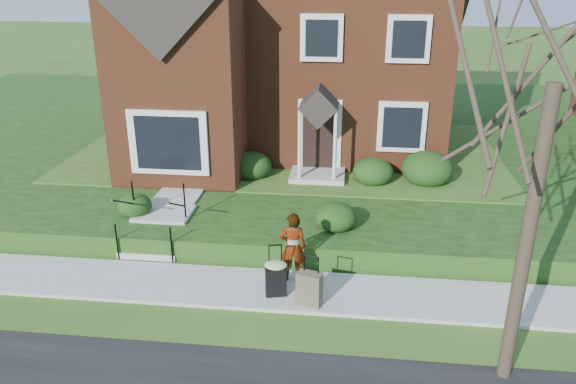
# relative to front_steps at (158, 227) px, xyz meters

# --- Properties ---
(ground) EXTENTS (120.00, 120.00, 0.00)m
(ground) POSITION_rel_front_steps_xyz_m (2.50, -1.84, -0.47)
(ground) COLOR #2D5119
(ground) RESTS_ON ground
(sidewalk) EXTENTS (60.00, 1.60, 0.08)m
(sidewalk) POSITION_rel_front_steps_xyz_m (2.50, -1.84, -0.43)
(sidewalk) COLOR #9E9B93
(sidewalk) RESTS_ON ground
(terrace) EXTENTS (44.00, 20.00, 0.60)m
(terrace) POSITION_rel_front_steps_xyz_m (6.50, 9.06, -0.17)
(terrace) COLOR #15330E
(terrace) RESTS_ON ground
(walkway) EXTENTS (1.20, 6.00, 0.06)m
(walkway) POSITION_rel_front_steps_xyz_m (0.00, 3.16, 0.16)
(walkway) COLOR #9E9B93
(walkway) RESTS_ON terrace
(main_house) EXTENTS (10.40, 10.20, 9.40)m
(main_house) POSITION_rel_front_steps_xyz_m (2.29, 7.76, 4.79)
(main_house) COLOR brown
(main_house) RESTS_ON terrace
(front_steps) EXTENTS (1.40, 2.02, 1.50)m
(front_steps) POSITION_rel_front_steps_xyz_m (0.00, 0.00, 0.00)
(front_steps) COLOR #9E9B93
(front_steps) RESTS_ON ground
(foundation_shrubs) EXTENTS (10.01, 4.64, 1.11)m
(foundation_shrubs) POSITION_rel_front_steps_xyz_m (2.57, 3.04, 0.60)
(foundation_shrubs) COLOR black
(foundation_shrubs) RESTS_ON terrace
(woman) EXTENTS (0.61, 0.42, 1.59)m
(woman) POSITION_rel_front_steps_xyz_m (3.50, -1.45, 0.40)
(woman) COLOR #999999
(woman) RESTS_ON sidewalk
(suitcase_black) EXTENTS (0.55, 0.49, 1.14)m
(suitcase_black) POSITION_rel_front_steps_xyz_m (3.21, -2.09, 0.05)
(suitcase_black) COLOR black
(suitcase_black) RESTS_ON sidewalk
(suitcase_olive) EXTENTS (0.55, 0.40, 1.07)m
(suitcase_olive) POSITION_rel_front_steps_xyz_m (3.93, -2.36, -0.04)
(suitcase_olive) COLOR brown
(suitcase_olive) RESTS_ON sidewalk
(tree_verge) EXTENTS (5.44, 5.44, 7.78)m
(tree_verge) POSITION_rel_front_steps_xyz_m (7.38, -4.02, 4.96)
(tree_verge) COLOR #473A2B
(tree_verge) RESTS_ON ground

